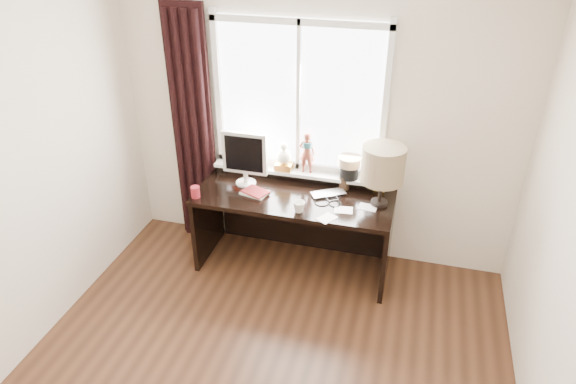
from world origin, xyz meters
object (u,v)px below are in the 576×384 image
(laptop, at_px, (328,193))
(red_cup, at_px, (195,192))
(monitor, at_px, (245,155))
(mug, at_px, (299,206))
(table_lamp, at_px, (383,165))
(desk, at_px, (297,214))

(laptop, distance_m, red_cup, 1.13)
(red_cup, height_order, monitor, monitor)
(red_cup, relative_size, monitor, 0.20)
(mug, relative_size, table_lamp, 0.19)
(laptop, xyz_separation_m, table_lamp, (0.44, -0.04, 0.35))
(laptop, bearing_deg, mug, -149.87)
(red_cup, bearing_deg, monitor, 45.29)
(mug, xyz_separation_m, red_cup, (-0.90, -0.00, 0.00))
(mug, distance_m, table_lamp, 0.75)
(desk, distance_m, table_lamp, 0.94)
(desk, bearing_deg, mug, -72.98)
(desk, height_order, monitor, monitor)
(table_lamp, bearing_deg, laptop, 174.25)
(laptop, distance_m, desk, 0.38)
(monitor, bearing_deg, desk, 0.84)
(laptop, height_order, table_lamp, table_lamp)
(laptop, distance_m, mug, 0.38)
(laptop, bearing_deg, monitor, 148.25)
(monitor, distance_m, table_lamp, 1.19)
(laptop, distance_m, monitor, 0.80)
(laptop, height_order, mug, mug)
(monitor, height_order, table_lamp, table_lamp)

